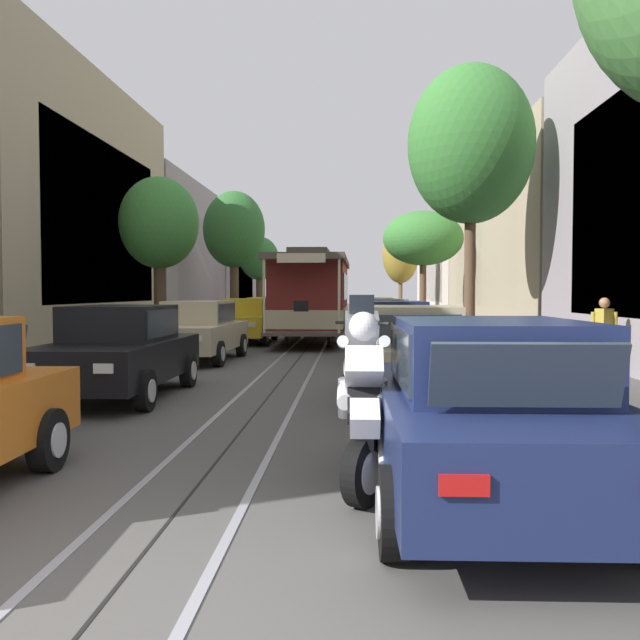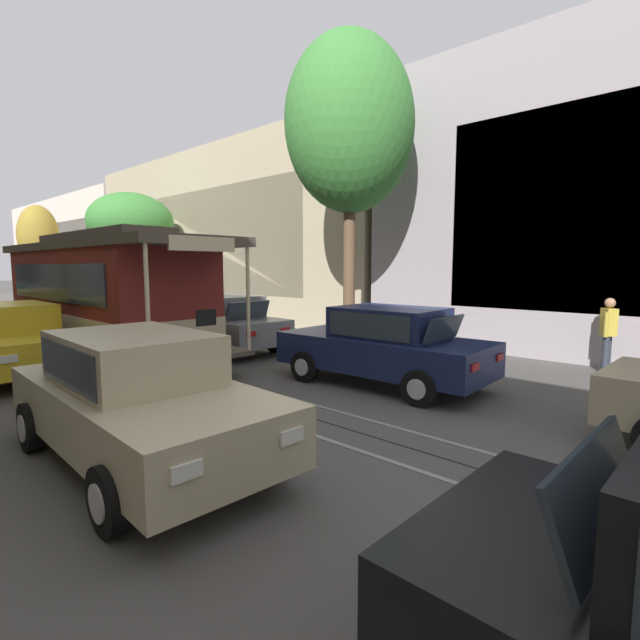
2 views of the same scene
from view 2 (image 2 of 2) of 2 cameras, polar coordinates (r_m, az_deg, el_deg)
The scene contains 13 objects.
ground_plane at distance 16.51m, azimuth -28.50°, elevation -2.56°, with size 160.00×160.00×0.00m, color #4C4947.
trolley_track_rails at distance 20.40m, azimuth -32.20°, elevation -1.17°, with size 1.14×68.93×0.01m.
building_facade_right at distance 23.40m, azimuth -6.94°, elevation 10.44°, with size 5.86×60.63×8.40m.
parked_car_beige_mid_left at distance 6.16m, azimuth -21.34°, elevation -8.81°, with size 2.13×4.42×1.58m.
parked_car_yellow_fourth_left at distance 12.23m, azimuth -33.57°, elevation -2.00°, with size 2.04×4.38×1.58m.
parked_car_navy_mid_right at distance 9.50m, azimuth 7.86°, elevation -3.12°, with size 2.11×4.41×1.58m.
parked_car_grey_fourth_right at distance 13.52m, azimuth -12.02°, elevation -0.33°, with size 2.07×4.39×1.58m.
parked_car_silver_fifth_right at distance 18.99m, azimuth -22.83°, elevation 1.24°, with size 2.13×4.42×1.58m.
street_tree_kerb_right_second at distance 13.59m, azimuth 3.72°, elevation 22.69°, with size 3.75×3.32×8.55m.
street_tree_kerb_right_mid at distance 23.56m, azimuth -22.12°, elevation 11.00°, with size 3.92×3.30×5.77m.
street_tree_kerb_right_fourth at distance 35.26m, azimuth -31.23°, elevation 8.75°, with size 2.43×2.35×6.30m.
cable_car_trolley at distance 13.59m, azimuth -24.89°, elevation 2.89°, with size 2.67×9.15×3.28m.
pedestrian_on_left_pavement at distance 12.19m, azimuth 31.82°, elevation -1.15°, with size 0.55×0.39×1.70m.
Camera 2 is at (-5.14, 8.87, 2.38)m, focal length 26.12 mm.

